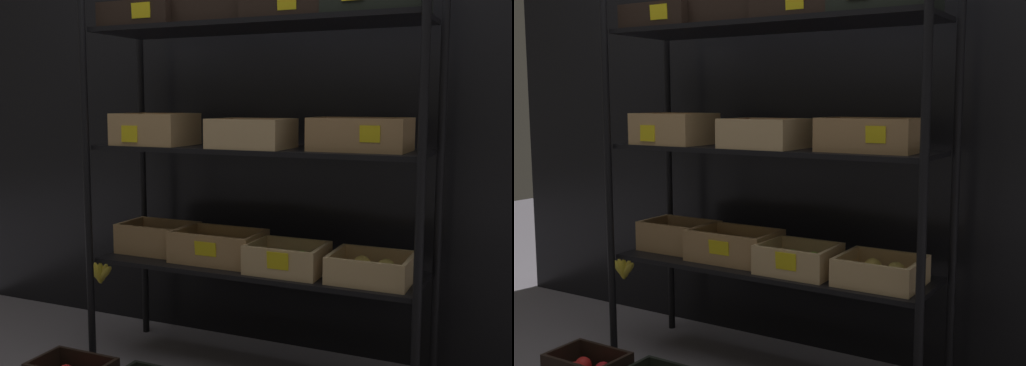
{
  "view_description": "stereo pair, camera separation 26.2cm",
  "coord_description": "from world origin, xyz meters",
  "views": [
    {
      "loc": [
        1.09,
        -2.36,
        1.16
      ],
      "look_at": [
        0.0,
        0.0,
        0.82
      ],
      "focal_mm": 44.4,
      "sensor_mm": 36.0,
      "label": 1
    },
    {
      "loc": [
        1.32,
        -2.24,
        1.16
      ],
      "look_at": [
        0.0,
        0.0,
        0.82
      ],
      "focal_mm": 44.4,
      "sensor_mm": 36.0,
      "label": 2
    }
  ],
  "objects": [
    {
      "name": "storefront_wall",
      "position": [
        0.0,
        0.41,
        1.32
      ],
      "size": [
        3.82,
        0.12,
        2.65
      ],
      "primitive_type": "cube",
      "color": "black",
      "rests_on": "ground_plane"
    },
    {
      "name": "display_rack",
      "position": [
        -0.01,
        -0.01,
        0.99
      ],
      "size": [
        1.54,
        0.45,
        1.62
      ],
      "color": "black",
      "rests_on": "ground_plane"
    }
  ]
}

